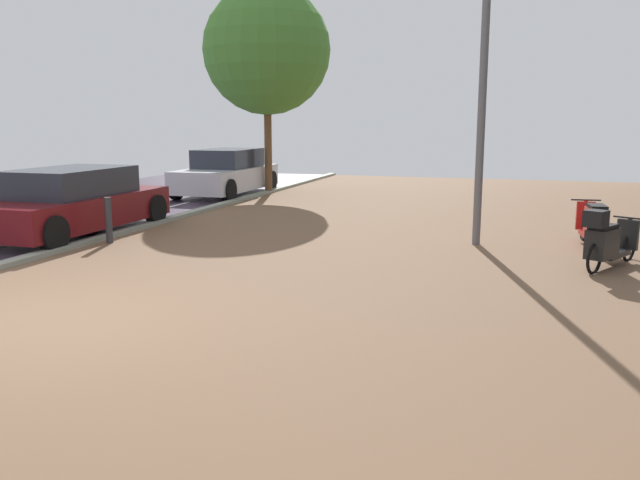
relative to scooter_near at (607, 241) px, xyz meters
name	(u,v)px	position (x,y,z in m)	size (l,w,h in m)	color
ground	(138,343)	(-4.86, -4.91, -0.45)	(21.00, 40.00, 0.13)	#372A3B
scooter_near	(607,241)	(0.00, 0.00, 0.00)	(1.03, 1.56, 0.95)	black
scooter_mid	(593,225)	(-0.04, 1.66, -0.01)	(0.54, 1.80, 0.82)	black
parked_car_near	(72,203)	(-9.61, 0.20, 0.19)	(1.92, 4.24, 1.28)	maroon
parked_car_far	(227,173)	(-9.69, 7.30, 0.21)	(1.82, 4.09, 1.35)	silver
lamp_post	(485,41)	(-1.99, 1.45, 3.09)	(0.20, 0.52, 6.39)	slate
street_tree	(267,50)	(-8.69, 8.13, 3.79)	(3.76, 3.76, 6.10)	brown
bollard_far	(109,220)	(-8.34, -0.44, -0.01)	(0.12, 0.12, 0.83)	#38383D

